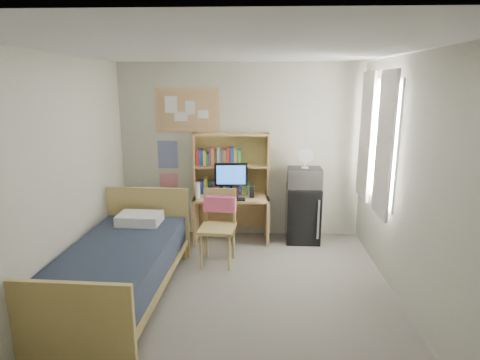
{
  "coord_description": "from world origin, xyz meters",
  "views": [
    {
      "loc": [
        0.23,
        -3.86,
        2.29
      ],
      "look_at": [
        0.03,
        1.2,
        1.08
      ],
      "focal_mm": 30.0,
      "sensor_mm": 36.0,
      "label": 1
    }
  ],
  "objects_px": {
    "mini_fridge": "(303,214)",
    "bed": "(119,272)",
    "bulletin_board": "(187,110)",
    "desk": "(231,218)",
    "speaker_right": "(252,192)",
    "desk_fan": "(305,159)",
    "desk_chair": "(217,228)",
    "monitor": "(231,180)",
    "speaker_left": "(210,192)",
    "microwave": "(304,178)"
  },
  "relations": [
    {
      "from": "bulletin_board",
      "to": "desk_chair",
      "type": "xyz_separation_m",
      "value": [
        0.53,
        -1.1,
        -1.43
      ]
    },
    {
      "from": "desk_chair",
      "to": "speaker_right",
      "type": "height_order",
      "value": "desk_chair"
    },
    {
      "from": "bed",
      "to": "monitor",
      "type": "bearing_deg",
      "value": 57.87
    },
    {
      "from": "speaker_right",
      "to": "desk_fan",
      "type": "xyz_separation_m",
      "value": [
        0.76,
        0.06,
        0.48
      ]
    },
    {
      "from": "bed",
      "to": "monitor",
      "type": "relative_size",
      "value": 4.22
    },
    {
      "from": "bulletin_board",
      "to": "microwave",
      "type": "bearing_deg",
      "value": -8.88
    },
    {
      "from": "bed",
      "to": "microwave",
      "type": "xyz_separation_m",
      "value": [
        2.19,
        1.71,
        0.68
      ]
    },
    {
      "from": "desk_fan",
      "to": "desk",
      "type": "bearing_deg",
      "value": -177.86
    },
    {
      "from": "desk_chair",
      "to": "bed",
      "type": "bearing_deg",
      "value": -132.82
    },
    {
      "from": "speaker_left",
      "to": "monitor",
      "type": "bearing_deg",
      "value": 0.0
    },
    {
      "from": "desk_fan",
      "to": "speaker_right",
      "type": "bearing_deg",
      "value": -173.99
    },
    {
      "from": "speaker_left",
      "to": "desk_fan",
      "type": "xyz_separation_m",
      "value": [
        1.36,
        0.09,
        0.48
      ]
    },
    {
      "from": "speaker_left",
      "to": "desk_fan",
      "type": "height_order",
      "value": "desk_fan"
    },
    {
      "from": "mini_fridge",
      "to": "bulletin_board",
      "type": "bearing_deg",
      "value": 173.09
    },
    {
      "from": "monitor",
      "to": "bed",
      "type": "bearing_deg",
      "value": -127.1
    },
    {
      "from": "bulletin_board",
      "to": "speaker_right",
      "type": "xyz_separation_m",
      "value": [
        0.96,
        -0.33,
        -1.15
      ]
    },
    {
      "from": "bulletin_board",
      "to": "bed",
      "type": "distance_m",
      "value": 2.6
    },
    {
      "from": "mini_fridge",
      "to": "bed",
      "type": "xyz_separation_m",
      "value": [
        -2.19,
        -1.73,
        -0.12
      ]
    },
    {
      "from": "microwave",
      "to": "desk",
      "type": "bearing_deg",
      "value": -177.86
    },
    {
      "from": "desk",
      "to": "desk_chair",
      "type": "relative_size",
      "value": 1.12
    },
    {
      "from": "desk",
      "to": "bed",
      "type": "height_order",
      "value": "desk"
    },
    {
      "from": "desk_chair",
      "to": "microwave",
      "type": "xyz_separation_m",
      "value": [
        1.19,
        0.83,
        0.48
      ]
    },
    {
      "from": "mini_fridge",
      "to": "bed",
      "type": "distance_m",
      "value": 2.79
    },
    {
      "from": "speaker_right",
      "to": "desk",
      "type": "bearing_deg",
      "value": 168.69
    },
    {
      "from": "bulletin_board",
      "to": "desk_chair",
      "type": "bearing_deg",
      "value": -64.38
    },
    {
      "from": "speaker_right",
      "to": "bed",
      "type": "bearing_deg",
      "value": -133.4
    },
    {
      "from": "mini_fridge",
      "to": "monitor",
      "type": "height_order",
      "value": "monitor"
    },
    {
      "from": "bulletin_board",
      "to": "desk",
      "type": "height_order",
      "value": "bulletin_board"
    },
    {
      "from": "desk_chair",
      "to": "bed",
      "type": "relative_size",
      "value": 0.46
    },
    {
      "from": "desk",
      "to": "desk_chair",
      "type": "height_order",
      "value": "desk_chair"
    },
    {
      "from": "mini_fridge",
      "to": "speaker_right",
      "type": "bearing_deg",
      "value": -172.5
    },
    {
      "from": "desk",
      "to": "speaker_left",
      "type": "xyz_separation_m",
      "value": [
        -0.3,
        -0.07,
        0.43
      ]
    },
    {
      "from": "speaker_left",
      "to": "microwave",
      "type": "distance_m",
      "value": 1.38
    },
    {
      "from": "mini_fridge",
      "to": "desk_fan",
      "type": "height_order",
      "value": "desk_fan"
    },
    {
      "from": "desk_chair",
      "to": "microwave",
      "type": "relative_size",
      "value": 2.02
    },
    {
      "from": "desk",
      "to": "speaker_left",
      "type": "relative_size",
      "value": 6.58
    },
    {
      "from": "bulletin_board",
      "to": "desk",
      "type": "xyz_separation_m",
      "value": [
        0.66,
        -0.28,
        -1.58
      ]
    },
    {
      "from": "bed",
      "to": "speaker_left",
      "type": "relative_size",
      "value": 12.79
    },
    {
      "from": "mini_fridge",
      "to": "speaker_right",
      "type": "height_order",
      "value": "speaker_right"
    },
    {
      "from": "monitor",
      "to": "microwave",
      "type": "relative_size",
      "value": 1.04
    },
    {
      "from": "mini_fridge",
      "to": "monitor",
      "type": "xyz_separation_m",
      "value": [
        -1.06,
        -0.1,
        0.52
      ]
    },
    {
      "from": "monitor",
      "to": "desk_fan",
      "type": "xyz_separation_m",
      "value": [
        1.06,
        0.08,
        0.31
      ]
    },
    {
      "from": "bulletin_board",
      "to": "desk_fan",
      "type": "relative_size",
      "value": 3.47
    },
    {
      "from": "desk",
      "to": "mini_fridge",
      "type": "height_order",
      "value": "mini_fridge"
    },
    {
      "from": "bed",
      "to": "desk_fan",
      "type": "xyz_separation_m",
      "value": [
        2.19,
        1.71,
        0.95
      ]
    },
    {
      "from": "mini_fridge",
      "to": "bed",
      "type": "height_order",
      "value": "mini_fridge"
    },
    {
      "from": "microwave",
      "to": "desk_fan",
      "type": "height_order",
      "value": "desk_fan"
    },
    {
      "from": "speaker_left",
      "to": "desk_chair",
      "type": "bearing_deg",
      "value": -79.9
    },
    {
      "from": "desk_chair",
      "to": "speaker_right",
      "type": "xyz_separation_m",
      "value": [
        0.43,
        0.77,
        0.28
      ]
    },
    {
      "from": "desk_chair",
      "to": "speaker_right",
      "type": "distance_m",
      "value": 0.92
    }
  ]
}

